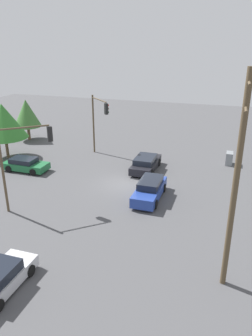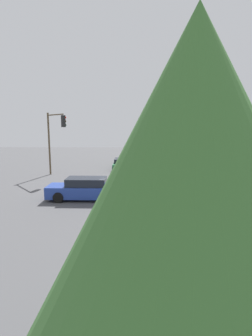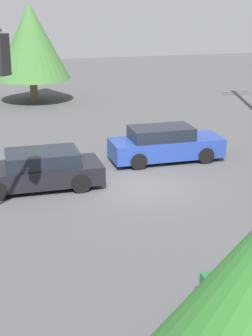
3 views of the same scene
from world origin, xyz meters
name	(u,v)px [view 3 (image 3 of 3)]	position (x,y,z in m)	size (l,w,h in m)	color
ground_plane	(140,185)	(0.00, 0.00, 0.00)	(80.00, 80.00, 0.00)	#4C4C4F
sedan_dark	(38,170)	(3.68, -0.73, 0.68)	(4.75, 2.06, 1.38)	black
sedan_blue	(165,144)	(-1.90, -2.53, 0.72)	(4.77, 1.86, 1.50)	#233D93
tree_behind	(31,42)	(2.14, -16.72, 3.90)	(4.89, 4.89, 6.28)	brown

